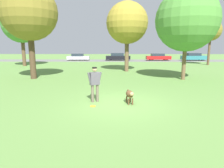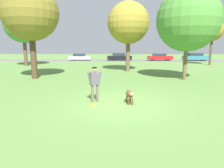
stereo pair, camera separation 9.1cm
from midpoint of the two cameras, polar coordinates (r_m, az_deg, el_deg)
ground_plane at (r=9.25m, az=2.22°, el=-5.74°), size 120.00×120.00×0.00m
far_road_strip at (r=37.62m, az=1.67°, el=6.72°), size 120.00×6.00×0.01m
person at (r=9.42m, az=-4.66°, el=0.75°), size 0.67×0.40×1.67m
dog at (r=9.21m, az=5.38°, el=-3.04°), size 0.43×1.05×0.64m
frisbee at (r=8.95m, az=-5.22°, el=-6.29°), size 0.24×0.24×0.02m
tree_near_left at (r=17.69m, az=-22.18°, el=18.35°), size 4.40×4.40×7.43m
tree_far_left at (r=29.79m, az=-23.99°, el=15.41°), size 4.97×4.97×8.02m
tree_far_right at (r=31.79m, az=26.90°, el=13.47°), size 2.91×2.91×6.27m
tree_mid_center at (r=21.36m, az=4.81°, el=16.98°), size 4.27×4.27×7.12m
tree_near_right at (r=16.88m, az=21.04°, el=16.69°), size 4.76×4.76×6.97m
parked_car_silver at (r=38.61m, az=-9.09°, el=7.62°), size 4.24×1.99×1.27m
parked_car_black at (r=37.94m, az=2.16°, el=7.77°), size 4.61×1.97×1.40m
parked_car_red at (r=38.68m, az=13.56°, el=7.50°), size 4.53×1.78×1.30m
parked_car_teal at (r=40.61m, az=22.85°, el=7.15°), size 4.60×1.97×1.40m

